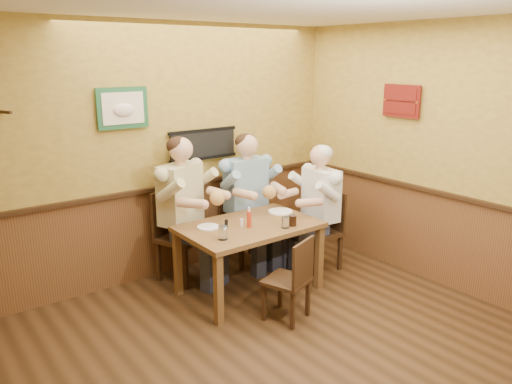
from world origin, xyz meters
TOP-DOWN VIEW (x-y plane):
  - room at (0.14, 0.17)m, footprint 5.02×5.03m
  - dining_table at (0.69, 1.50)m, footprint 1.40×0.90m
  - chair_back_left at (0.28, 2.21)m, footprint 0.61×0.61m
  - chair_back_right at (1.13, 2.16)m, footprint 0.48×0.48m
  - chair_right_end at (1.71, 1.50)m, footprint 0.48×0.48m
  - chair_near_side at (0.63, 0.83)m, footprint 0.48×0.48m
  - diner_tan_shirt at (0.28, 2.21)m, footprint 0.87×0.87m
  - diner_blue_polo at (1.13, 2.16)m, footprint 0.69×0.69m
  - diner_white_elder at (1.71, 1.50)m, footprint 0.68×0.68m
  - water_glass_left at (0.23, 1.30)m, footprint 0.09×0.09m
  - water_glass_mid at (0.92, 1.20)m, footprint 0.08×0.08m
  - cola_tumbler at (1.02, 1.20)m, footprint 0.11×0.11m
  - hot_sauce_bottle at (0.64, 1.43)m, footprint 0.05×0.05m
  - salt_shaker at (0.59, 1.50)m, footprint 0.03×0.03m
  - pepper_shaker at (0.44, 1.56)m, footprint 0.04×0.04m
  - plate_far_left at (0.30, 1.67)m, footprint 0.25×0.25m
  - plate_far_right at (1.21, 1.63)m, footprint 0.30×0.30m

SIDE VIEW (x-z plane):
  - chair_near_side at x=0.63m, z-range 0.00..0.82m
  - chair_right_end at x=1.71m, z-range 0.00..0.93m
  - chair_back_right at x=1.13m, z-range 0.00..0.99m
  - chair_back_left at x=0.28m, z-range 0.00..1.01m
  - dining_table at x=0.69m, z-range 0.28..1.03m
  - diner_white_elder at x=1.71m, z-range 0.00..1.32m
  - diner_blue_polo at x=1.13m, z-range 0.00..1.42m
  - diner_tan_shirt at x=0.28m, z-range 0.00..1.45m
  - plate_far_left at x=0.30m, z-range 0.75..0.77m
  - plate_far_right at x=1.21m, z-range 0.75..0.77m
  - salt_shaker at x=0.59m, z-range 0.75..0.83m
  - pepper_shaker at x=0.44m, z-range 0.75..0.83m
  - cola_tumbler at x=1.02m, z-range 0.75..0.86m
  - water_glass_mid at x=0.92m, z-range 0.75..0.86m
  - water_glass_left at x=0.23m, z-range 0.75..0.88m
  - hot_sauce_bottle at x=0.64m, z-range 0.75..0.94m
  - room at x=0.14m, z-range 0.28..3.09m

